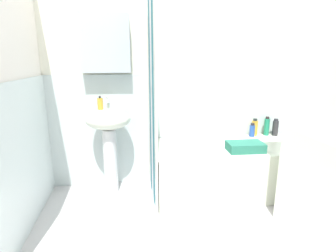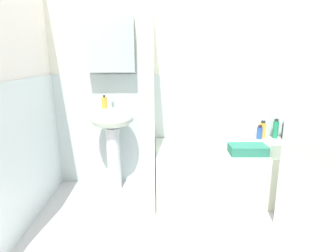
{
  "view_description": "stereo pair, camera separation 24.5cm",
  "coord_description": "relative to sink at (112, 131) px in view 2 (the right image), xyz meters",
  "views": [
    {
      "loc": [
        -0.73,
        -1.61,
        1.35
      ],
      "look_at": [
        -0.36,
        0.74,
        0.76
      ],
      "focal_mm": 28.69,
      "sensor_mm": 36.0,
      "label": 1
    },
    {
      "loc": [
        -0.49,
        -1.64,
        1.35
      ],
      "look_at": [
        -0.36,
        0.74,
        0.76
      ],
      "focal_mm": 28.69,
      "sensor_mm": 36.0,
      "label": 2
    }
  ],
  "objects": [
    {
      "name": "shampoo_bottle",
      "position": [
        1.63,
        0.14,
        -0.05
      ],
      "size": [
        0.06,
        0.06,
        0.2
      ],
      "color": "gold",
      "rests_on": "bathtub"
    },
    {
      "name": "wall_left_tiled",
      "position": [
        -0.66,
        -0.69,
        0.48
      ],
      "size": [
        0.07,
        1.81,
        2.4
      ],
      "color": "white",
      "rests_on": "ground_plane"
    },
    {
      "name": "sink",
      "position": [
        0.0,
        0.0,
        0.0
      ],
      "size": [
        0.44,
        0.34,
        0.87
      ],
      "color": "silver",
      "rests_on": "ground_plane"
    },
    {
      "name": "body_wash_bottle",
      "position": [
        1.58,
        0.1,
        -0.07
      ],
      "size": [
        0.06,
        0.06,
        0.15
      ],
      "color": "#274DA0",
      "rests_on": "bathtub"
    },
    {
      "name": "conditioner_bottle",
      "position": [
        1.77,
        0.12,
        -0.04
      ],
      "size": [
        0.06,
        0.06,
        0.22
      ],
      "color": "#1E815E",
      "rests_on": "bathtub"
    },
    {
      "name": "soap_dispenser",
      "position": [
        -0.07,
        0.03,
        0.29
      ],
      "size": [
        0.05,
        0.05,
        0.13
      ],
      "color": "gold",
      "rests_on": "sink"
    },
    {
      "name": "wall_back_tiled",
      "position": [
        0.86,
        0.23,
        0.5
      ],
      "size": [
        3.6,
        0.18,
        2.4
      ],
      "color": "white",
      "rests_on": "ground_plane"
    },
    {
      "name": "shower_curtain",
      "position": [
        0.42,
        -0.17,
        0.36
      ],
      "size": [
        0.01,
        0.73,
        2.0
      ],
      "color": "white",
      "rests_on": "ground_plane"
    },
    {
      "name": "faucet",
      "position": [
        0.0,
        0.08,
        0.29
      ],
      "size": [
        0.03,
        0.12,
        0.12
      ],
      "color": "silver",
      "rests_on": "sink"
    },
    {
      "name": "bathtub",
      "position": [
        1.2,
        -0.17,
        -0.39
      ],
      "size": [
        1.52,
        0.73,
        0.5
      ],
      "primitive_type": "cube",
      "color": "silver",
      "rests_on": "ground_plane"
    },
    {
      "name": "lotion_bottle",
      "position": [
        1.86,
        0.1,
        -0.05
      ],
      "size": [
        0.07,
        0.07,
        0.19
      ],
      "color": "#2D2D30",
      "rests_on": "bathtub"
    },
    {
      "name": "towel_folded",
      "position": [
        1.29,
        -0.36,
        -0.1
      ],
      "size": [
        0.35,
        0.22,
        0.08
      ],
      "primitive_type": "cube",
      "rotation": [
        0.0,
        0.0,
        -0.05
      ],
      "color": "#29715D",
      "rests_on": "bathtub"
    }
  ]
}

